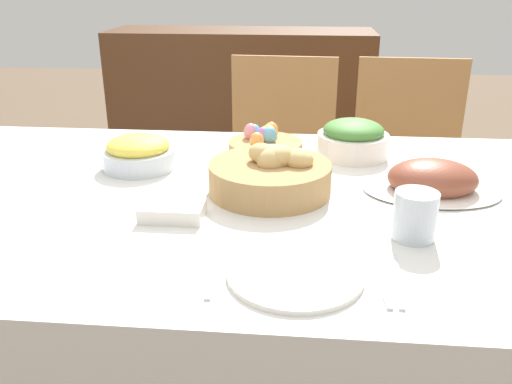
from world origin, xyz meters
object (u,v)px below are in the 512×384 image
green_salad_bowl (353,139)px  butter_dish (172,211)px  ham_platter (432,181)px  spoon (398,280)px  fork (213,271)px  chair_far_center (280,169)px  chair_far_right (407,173)px  sideboard (242,117)px  pineapple_bowl (139,153)px  dinner_plate (295,274)px  bread_basket (271,174)px  knife (380,279)px  egg_basket (265,144)px  drinking_cup (415,215)px

green_salad_bowl → butter_dish: size_ratio=1.49×
ham_platter → spoon: 0.43m
green_salad_bowl → fork: size_ratio=1.12×
chair_far_center → chair_far_right: 0.50m
chair_far_center → sideboard: 0.96m
pineapple_bowl → fork: pineapple_bowl is taller
dinner_plate → spoon: 0.17m
fork → butter_dish: bearing=116.0°
bread_basket → dinner_plate: size_ratio=1.21×
knife → spoon: same height
chair_far_center → fork: bearing=-89.8°
egg_basket → knife: bearing=-69.7°
sideboard → dinner_plate: sideboard is taller
green_salad_bowl → pineapple_bowl: 0.58m
green_salad_bowl → knife: size_ratio=1.12×
chair_far_center → pineapple_bowl: chair_far_center is taller
green_salad_bowl → knife: 0.66m
fork → spoon: 0.31m
chair_far_center → ham_platter: (0.39, -0.82, 0.28)m
sideboard → fork: size_ratio=7.94×
ham_platter → drinking_cup: (-0.08, -0.24, 0.02)m
chair_far_center → chair_far_right: bearing=2.9°
knife → green_salad_bowl: bearing=86.2°
chair_far_right → pineapple_bowl: bearing=-137.3°
sideboard → bread_basket: sideboard is taller
chair_far_right → bread_basket: chair_far_right is taller
pineapple_bowl → butter_dish: bearing=-62.0°
pineapple_bowl → butter_dish: 0.34m
chair_far_center → butter_dish: size_ratio=7.06×
chair_far_right → fork: 1.37m
green_salad_bowl → butter_dish: 0.61m
dinner_plate → sideboard: bearing=99.1°
sideboard → egg_basket: 1.53m
fork → ham_platter: bearing=38.3°
chair_far_right → fork: (-0.56, -1.23, 0.26)m
chair_far_center → ham_platter: 0.95m
pineapple_bowl → dinner_plate: size_ratio=0.82×
dinner_plate → fork: bearing=180.0°
pineapple_bowl → butter_dish: (0.16, -0.30, -0.03)m
egg_basket → green_salad_bowl: 0.25m
bread_basket → butter_dish: size_ratio=2.16×
chair_far_right → pineapple_bowl: chair_far_right is taller
dinner_plate → butter_dish: (-0.26, 0.21, 0.01)m
chair_far_center → chair_far_right: same height
ham_platter → pineapple_bowl: size_ratio=1.66×
chair_far_right → knife: bearing=-100.4°
chair_far_right → pineapple_bowl: size_ratio=4.86×
ham_platter → spoon: ham_platter is taller
chair_far_right → green_salad_bowl: bearing=-113.5°
chair_far_right → bread_basket: bearing=-117.2°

